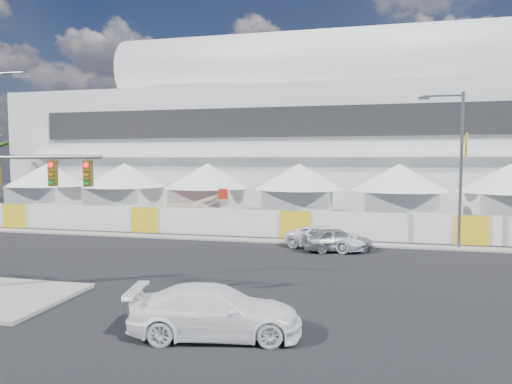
% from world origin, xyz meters
% --- Properties ---
extents(ground, '(160.00, 160.00, 0.00)m').
position_xyz_m(ground, '(0.00, 0.00, 0.00)').
color(ground, black).
rests_on(ground, ground).
extents(stadium, '(80.00, 24.80, 21.98)m').
position_xyz_m(stadium, '(8.71, 41.50, 9.45)').
color(stadium, silver).
rests_on(stadium, ground).
extents(tent_row, '(53.40, 8.40, 5.40)m').
position_xyz_m(tent_row, '(0.50, 24.00, 3.15)').
color(tent_row, white).
rests_on(tent_row, ground).
extents(hoarding_fence, '(70.00, 0.25, 2.00)m').
position_xyz_m(hoarding_fence, '(6.00, 14.50, 1.00)').
color(hoarding_fence, white).
rests_on(hoarding_fence, ground).
extents(sedan_silver, '(3.16, 4.74, 1.50)m').
position_xyz_m(sedan_silver, '(9.25, 10.17, 0.75)').
color(sedan_silver, '#A4A5A8').
rests_on(sedan_silver, ground).
extents(pickup_curb, '(3.99, 5.78, 1.47)m').
position_xyz_m(pickup_curb, '(8.55, 10.80, 0.73)').
color(pickup_curb, white).
rests_on(pickup_curb, ground).
extents(pickup_near, '(3.32, 5.93, 1.62)m').
position_xyz_m(pickup_near, '(6.09, -4.73, 0.81)').
color(pickup_near, white).
rests_on(pickup_near, ground).
extents(lot_car_a, '(1.55, 4.04, 1.31)m').
position_xyz_m(lot_car_a, '(18.75, 19.94, 0.66)').
color(lot_car_a, silver).
rests_on(lot_car_a, ground).
extents(lot_car_c, '(3.10, 4.94, 1.33)m').
position_xyz_m(lot_car_c, '(-10.42, 20.16, 0.67)').
color(lot_car_c, silver).
rests_on(lot_car_c, ground).
extents(streetlight_curb, '(2.96, 0.67, 10.01)m').
position_xyz_m(streetlight_curb, '(16.60, 12.50, 5.81)').
color(streetlight_curb, slate).
rests_on(streetlight_curb, ground).
extents(boom_lift, '(6.50, 2.37, 3.19)m').
position_xyz_m(boom_lift, '(-4.65, 18.55, 0.86)').
color(boom_lift, red).
rests_on(boom_lift, ground).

